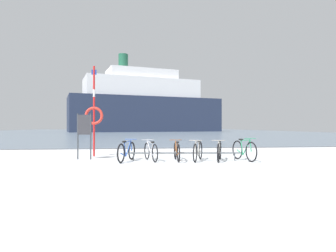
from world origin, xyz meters
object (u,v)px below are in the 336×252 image
Objects in this scene: bicycle_4 at (219,151)px; ferry_ship at (144,106)px; bicycle_2 at (177,151)px; rescue_post at (94,113)px; bicycle_5 at (244,150)px; bicycle_0 at (127,151)px; bicycle_3 at (198,151)px; bicycle_1 at (151,151)px; info_sign at (84,129)px.

ferry_ship reaches higher than bicycle_4.
bicycle_2 is 3.98m from rescue_post.
bicycle_5 is (0.92, -0.04, 0.03)m from bicycle_4.
bicycle_0 is 2.56m from bicycle_3.
bicycle_2 is 0.97× the size of bicycle_5.
rescue_post is (-4.70, 2.12, 1.43)m from bicycle_4.
bicycle_1 is 61.64m from ferry_ship.
bicycle_4 is (3.32, -0.24, -0.01)m from bicycle_0.
bicycle_2 is at bearing -0.66° from bicycle_0.
bicycle_0 is 1.01× the size of bicycle_5.
bicycle_0 is 2.73m from rescue_post.
bicycle_3 is 4.65m from rescue_post.
bicycle_2 is 0.04× the size of ferry_ship.
rescue_post is at bearing -94.02° from ferry_ship.
bicycle_4 is 5.35m from rescue_post.
bicycle_4 is at bearing -89.51° from ferry_ship.
bicycle_4 is (0.77, -0.10, -0.00)m from bicycle_3.
rescue_post is at bearing 155.73° from bicycle_4.
bicycle_1 is 1.00× the size of bicycle_2.
bicycle_3 is 0.04× the size of ferry_ship.
ferry_ship reaches higher than rescue_post.
info_sign is at bearing 167.42° from bicycle_3.
bicycle_5 is 0.95× the size of info_sign.
ferry_ship is at bearing 88.19° from bicycle_1.
rescue_post is at bearing 149.19° from bicycle_2.
bicycle_4 is at bearing 177.46° from bicycle_5.
bicycle_4 is at bearing -6.18° from bicycle_1.
rescue_post is at bearing 140.39° from bicycle_1.
ferry_ship is at bearing 85.98° from rescue_post.
rescue_post is (-3.19, 1.90, 1.44)m from bicycle_2.
info_sign is 1.28m from rescue_post.
bicycle_2 is 0.43× the size of rescue_post.
info_sign is 60.94m from ferry_ship.
info_sign reaches higher than bicycle_1.
info_sign is (-4.92, 1.02, 0.81)m from bicycle_4.
ferry_ship is (-0.52, 61.60, 5.84)m from bicycle_4.
rescue_post reaches higher than bicycle_5.
info_sign reaches higher than bicycle_2.
ferry_ship is at bearing 91.34° from bicycle_5.
bicycle_1 is 0.04× the size of ferry_ship.
bicycle_2 is at bearing -90.93° from ferry_ship.
ferry_ship is at bearing 87.39° from bicycle_0.
bicycle_0 is at bearing 176.19° from bicycle_5.
bicycle_3 is 0.77m from bicycle_4.
bicycle_2 is at bearing -13.27° from info_sign.
bicycle_3 is at bearing -5.73° from bicycle_1.
bicycle_4 is at bearing -11.75° from info_sign.
bicycle_2 is 1.03× the size of bicycle_4.
bicycle_5 is (2.44, -0.26, 0.04)m from bicycle_2.
bicycle_3 is (1.70, -0.17, 0.01)m from bicycle_1.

